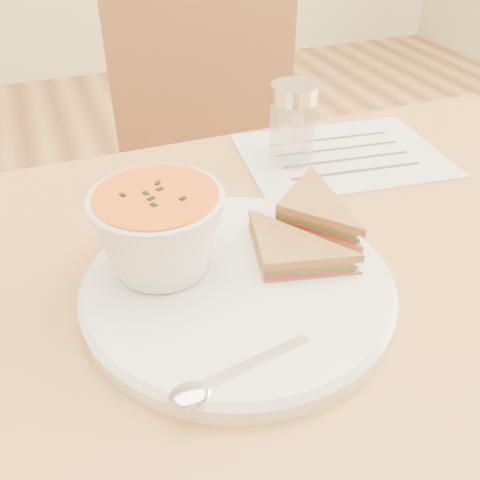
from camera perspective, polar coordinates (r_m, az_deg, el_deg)
name	(u,v)px	position (r m, az deg, el deg)	size (l,w,h in m)	color
dining_table	(305,463)	(0.87, 6.92, -22.56)	(1.00, 0.70, 0.75)	olive
chair_far	(226,220)	(1.17, -1.52, 2.12)	(0.40, 0.40, 0.91)	brown
plate	(238,287)	(0.54, -0.22, -5.04)	(0.31, 0.31, 0.02)	white
soup_bowl	(160,235)	(0.52, -8.53, 0.52)	(0.13, 0.13, 0.09)	white
sandwich_half_a	(264,276)	(0.51, 2.60, -3.91)	(0.10, 0.10, 0.03)	#A27639
sandwich_half_b	(275,217)	(0.58, 3.78, 2.49)	(0.10, 0.10, 0.03)	#A27639
spoon	(245,368)	(0.45, 0.54, -13.50)	(0.17, 0.03, 0.01)	silver
paper_menu	(341,155)	(0.80, 10.76, 8.88)	(0.29, 0.21, 0.00)	silver
condiment_shaker	(292,125)	(0.75, 5.59, 12.09)	(0.06, 0.06, 0.11)	silver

